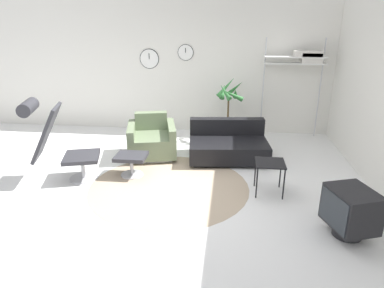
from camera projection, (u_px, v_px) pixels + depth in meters
name	position (u px, v px, depth m)	size (l,w,h in m)	color
ground_plane	(176.00, 184.00, 5.22)	(12.00, 12.00, 0.00)	white
wall_back	(195.00, 67.00, 7.34)	(12.00, 0.09, 2.80)	silver
round_rug	(169.00, 186.00, 5.13)	(2.39, 2.39, 0.01)	tan
lounge_chair	(54.00, 136.00, 5.09)	(1.11, 0.78, 1.28)	#BCBCC1
ottoman	(131.00, 160.00, 5.43)	(0.49, 0.41, 0.35)	#BCBCC1
armchair_red	(152.00, 141.00, 6.24)	(1.01, 1.04, 0.74)	silver
couch_low	(228.00, 146.00, 6.14)	(1.46, 1.07, 0.65)	black
side_table	(270.00, 166.00, 4.82)	(0.41, 0.41, 0.47)	black
crt_television	(350.00, 211.00, 3.87)	(0.60, 0.66, 0.58)	black
potted_plant	(229.00, 109.00, 6.97)	(0.59, 0.64, 1.28)	#333338
shelf_unit	(304.00, 59.00, 6.76)	(1.21, 0.28, 2.03)	#BCBCC1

